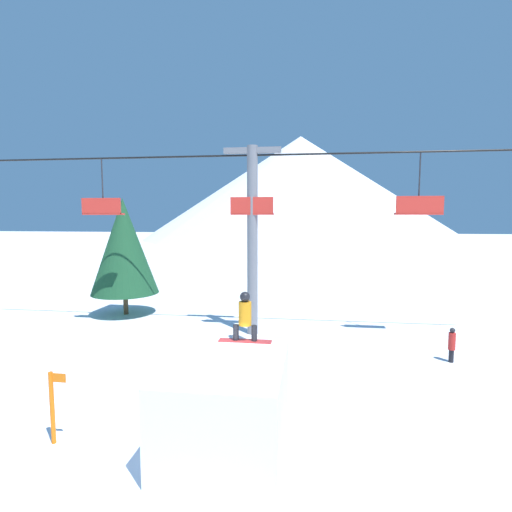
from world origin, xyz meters
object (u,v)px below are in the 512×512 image
Objects in this scene: snowboarder at (245,317)px; trail_marker at (53,406)px; snow_ramp at (227,402)px; distant_skier at (452,344)px; pine_tree_near at (124,246)px.

trail_marker is (-4.06, -1.77, -1.72)m from snowboarder.
snowboarder is 0.80× the size of trail_marker.
snow_ramp is at bearing -99.19° from snowboarder.
snow_ramp is 2.11× the size of trail_marker.
distant_skier is (10.58, 6.49, -0.22)m from trail_marker.
trail_marker is at bearing -172.36° from snow_ramp.
pine_tree_near reaches higher than distant_skier.
distant_skier is at bearing 35.92° from snowboarder.
pine_tree_near is 4.87× the size of distant_skier.
snowboarder is at bearing 23.54° from trail_marker.
snowboarder is 12.47m from pine_tree_near.
pine_tree_near reaches higher than snowboarder.
pine_tree_near is (-7.66, 10.88, 2.57)m from snow_ramp.
snow_ramp is 13.55m from pine_tree_near.
pine_tree_near reaches higher than snow_ramp.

